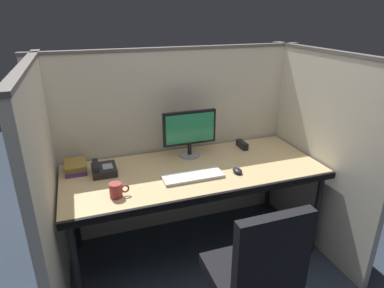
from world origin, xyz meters
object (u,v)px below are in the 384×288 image
at_px(red_stapler, 242,145).
at_px(coffee_mug, 116,190).
at_px(computer_mouse, 237,171).
at_px(book_stack, 75,167).
at_px(keyboard_main, 193,176).
at_px(desk_phone, 103,169).
at_px(desk, 195,175).
at_px(monitor_center, 190,131).

xyz_separation_m(red_stapler, coffee_mug, (-1.12, -0.46, 0.02)).
relative_size(computer_mouse, book_stack, 0.44).
distance_m(keyboard_main, red_stapler, 0.69).
height_order(keyboard_main, desk_phone, desk_phone).
bearing_deg(desk, computer_mouse, -28.89).
height_order(computer_mouse, desk_phone, desk_phone).
bearing_deg(computer_mouse, desk, 151.11).
bearing_deg(coffee_mug, computer_mouse, 3.12).
xyz_separation_m(monitor_center, coffee_mug, (-0.64, -0.45, -0.17)).
relative_size(keyboard_main, red_stapler, 2.87).
bearing_deg(desk, book_stack, 162.13).
bearing_deg(book_stack, red_stapler, -0.30).
relative_size(red_stapler, coffee_mug, 1.19).
bearing_deg(keyboard_main, coffee_mug, -171.57).
relative_size(monitor_center, keyboard_main, 1.00).
xyz_separation_m(monitor_center, red_stapler, (0.48, 0.01, -0.19)).
height_order(monitor_center, book_stack, monitor_center).
height_order(computer_mouse, book_stack, book_stack).
bearing_deg(keyboard_main, red_stapler, 33.22).
distance_m(computer_mouse, book_stack, 1.18).
height_order(book_stack, red_stapler, book_stack).
distance_m(red_stapler, coffee_mug, 1.21).
distance_m(desk, red_stapler, 0.59).
bearing_deg(computer_mouse, keyboard_main, 174.37).
bearing_deg(desk_phone, keyboard_main, -25.16).
height_order(keyboard_main, coffee_mug, coffee_mug).
relative_size(monitor_center, coffee_mug, 3.41).
xyz_separation_m(keyboard_main, desk_phone, (-0.59, 0.28, 0.02)).
height_order(monitor_center, red_stapler, monitor_center).
height_order(desk, book_stack, book_stack).
bearing_deg(desk, desk_phone, 166.25).
bearing_deg(keyboard_main, computer_mouse, -5.63).
xyz_separation_m(red_stapler, desk_phone, (-1.17, -0.10, 0.01)).
xyz_separation_m(desk, desk_phone, (-0.64, 0.16, 0.08)).
relative_size(computer_mouse, coffee_mug, 0.76).
relative_size(computer_mouse, red_stapler, 0.64).
bearing_deg(monitor_center, coffee_mug, -144.91).
xyz_separation_m(keyboard_main, book_stack, (-0.77, 0.39, 0.02)).
bearing_deg(keyboard_main, book_stack, 153.50).
relative_size(computer_mouse, desk_phone, 0.51).
bearing_deg(red_stapler, desk, -153.51).
relative_size(monitor_center, red_stapler, 2.87).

